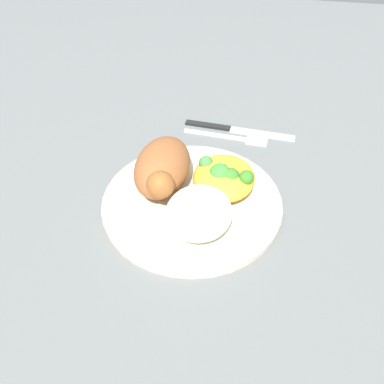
{
  "coord_description": "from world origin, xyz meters",
  "views": [
    {
      "loc": [
        0.36,
        0.07,
        0.36
      ],
      "look_at": [
        0.0,
        0.0,
        0.02
      ],
      "focal_mm": 34.81,
      "sensor_mm": 36.0,
      "label": 1
    }
  ],
  "objects": [
    {
      "name": "ground_plane",
      "position": [
        0.0,
        0.0,
        0.0
      ],
      "size": [
        2.0,
        2.0,
        0.0
      ],
      "primitive_type": "plane",
      "color": "#5E6261"
    },
    {
      "name": "mac_cheese_with_broccoli",
      "position": [
        -0.03,
        0.04,
        0.03
      ],
      "size": [
        0.1,
        0.08,
        0.04
      ],
      "color": "gold",
      "rests_on": "plate"
    },
    {
      "name": "plate",
      "position": [
        0.0,
        0.0,
        0.01
      ],
      "size": [
        0.24,
        0.24,
        0.01
      ],
      "color": "beige",
      "rests_on": "ground_plane"
    },
    {
      "name": "knife",
      "position": [
        -0.19,
        0.03,
        0.0
      ],
      "size": [
        0.03,
        0.19,
        0.01
      ],
      "color": "black",
      "rests_on": "ground_plane"
    },
    {
      "name": "roasted_chicken",
      "position": [
        -0.02,
        -0.04,
        0.04
      ],
      "size": [
        0.12,
        0.07,
        0.06
      ],
      "color": "brown",
      "rests_on": "plate"
    },
    {
      "name": "rice_pile",
      "position": [
        0.05,
        0.02,
        0.03
      ],
      "size": [
        0.09,
        0.08,
        0.04
      ],
      "primitive_type": "ellipsoid",
      "color": "white",
      "rests_on": "plate"
    },
    {
      "name": "fork",
      "position": [
        -0.17,
        0.03,
        0.0
      ],
      "size": [
        0.02,
        0.14,
        0.01
      ],
      "color": "silver",
      "rests_on": "ground_plane"
    }
  ]
}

